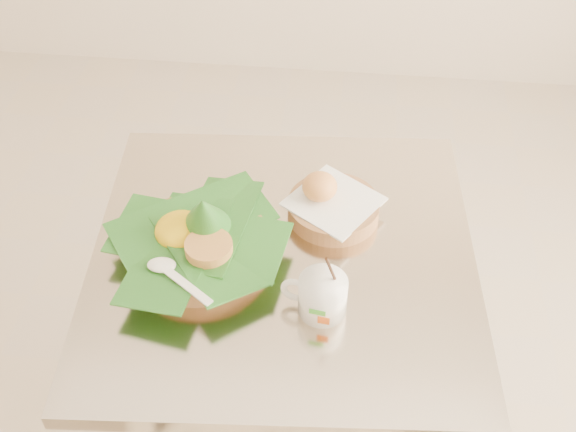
# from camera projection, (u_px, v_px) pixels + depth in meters

# --- Properties ---
(cafe_table) EXTENTS (0.75, 0.75, 0.75)m
(cafe_table) POSITION_uv_depth(u_px,v_px,m) (284.00, 327.00, 1.47)
(cafe_table) COLOR gray
(cafe_table) RESTS_ON floor
(rice_basket) EXTENTS (0.31, 0.32, 0.16)m
(rice_basket) POSITION_uv_depth(u_px,v_px,m) (199.00, 238.00, 1.29)
(rice_basket) COLOR #A26F45
(rice_basket) RESTS_ON cafe_table
(bread_basket) EXTENTS (0.21, 0.21, 0.09)m
(bread_basket) POSITION_uv_depth(u_px,v_px,m) (331.00, 205.00, 1.38)
(bread_basket) COLOR #A26F45
(bread_basket) RESTS_ON cafe_table
(coffee_mug) EXTENTS (0.11, 0.09, 0.14)m
(coffee_mug) POSITION_uv_depth(u_px,v_px,m) (321.00, 295.00, 1.20)
(coffee_mug) COLOR white
(coffee_mug) RESTS_ON cafe_table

